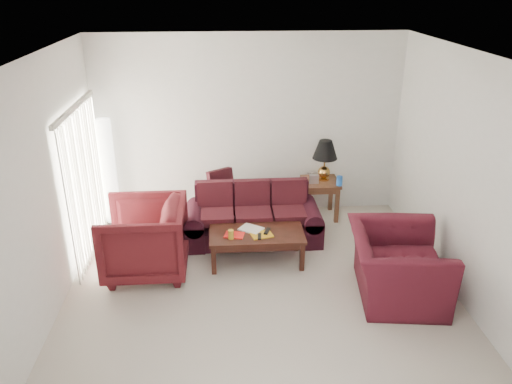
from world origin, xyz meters
TOP-DOWN VIEW (x-y plane):
  - floor at (0.00, 0.00)m, footprint 5.00×5.00m
  - blinds at (-2.42, 1.30)m, footprint 0.10×2.00m
  - sofa at (-0.01, 1.42)m, footprint 2.12×1.03m
  - throw_pillow at (-0.49, 2.11)m, footprint 0.47×0.40m
  - end_table at (1.17, 2.15)m, footprint 0.63×0.63m
  - table_lamp at (1.23, 2.20)m, footprint 0.46×0.46m
  - clock at (1.04, 2.05)m, footprint 0.15×0.06m
  - blue_canister at (1.43, 1.94)m, footprint 0.12×0.12m
  - picture_frame at (1.05, 2.34)m, footprint 0.16×0.18m
  - floor_lamp at (-2.28, 2.20)m, footprint 0.31×0.31m
  - armchair_left at (-1.53, 0.62)m, footprint 1.12×1.09m
  - armchair_right at (1.70, -0.17)m, footprint 1.31×1.45m
  - coffee_table at (0.00, 0.76)m, footprint 1.43×0.90m
  - magazine_red at (-0.31, 0.70)m, footprint 0.30×0.26m
  - magazine_white at (-0.07, 0.86)m, footprint 0.39×0.37m
  - magazine_orange at (0.07, 0.68)m, footprint 0.34×0.28m
  - remote_a at (0.03, 0.60)m, footprint 0.06×0.17m
  - remote_b at (0.15, 0.75)m, footprint 0.12×0.19m
  - yellow_glass at (-0.36, 0.61)m, footprint 0.09×0.09m

SIDE VIEW (x-z plane):
  - floor at x=0.00m, z-range 0.00..0.00m
  - coffee_table at x=0.00m, z-range 0.00..0.46m
  - end_table at x=1.17m, z-range 0.00..0.65m
  - sofa at x=-0.01m, z-range 0.00..0.84m
  - armchair_right at x=1.70m, z-range 0.00..0.85m
  - magazine_red at x=-0.31m, z-range 0.46..0.48m
  - magazine_orange at x=0.07m, z-range 0.46..0.48m
  - magazine_white at x=-0.07m, z-range 0.46..0.48m
  - remote_a at x=0.03m, z-range 0.48..0.50m
  - remote_b at x=0.15m, z-range 0.48..0.50m
  - armchair_left at x=-1.53m, z-range 0.00..1.02m
  - yellow_glass at x=-0.36m, z-range 0.46..0.60m
  - throw_pillow at x=-0.49m, z-range 0.47..0.91m
  - picture_frame at x=1.05m, z-range 0.70..0.75m
  - clock at x=1.04m, z-range 0.65..0.80m
  - blue_canister at x=1.43m, z-range 0.65..0.80m
  - floor_lamp at x=-2.28m, z-range 0.00..1.78m
  - table_lamp at x=1.23m, z-range 0.65..1.33m
  - blinds at x=-2.42m, z-range 0.00..2.16m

